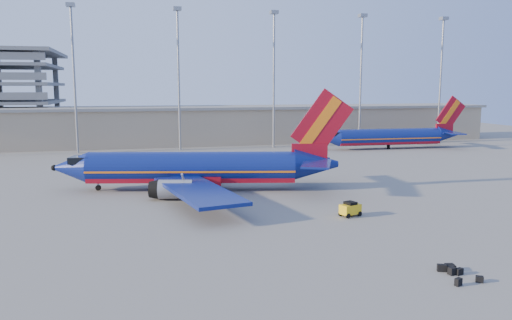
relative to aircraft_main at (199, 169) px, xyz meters
name	(u,v)px	position (x,y,z in m)	size (l,w,h in m)	color
ground	(258,195)	(6.39, -4.84, -2.72)	(220.00, 220.00, 0.00)	slate
terminal_building	(239,124)	(16.39, 53.16, 1.59)	(122.00, 16.00, 8.50)	#9C8B6B
light_mast_row	(227,64)	(11.39, 41.16, 14.83)	(101.60, 1.60, 28.65)	gray
aircraft_main	(199,169)	(0.00, 0.00, 0.00)	(37.15, 35.35, 12.74)	navy
aircraft_second	(392,137)	(45.15, 33.03, -0.18)	(32.78, 12.77, 11.10)	navy
baggage_tug	(350,209)	(13.09, -16.52, -1.95)	(2.36, 1.85, 1.48)	yellow
luggage_pile	(454,271)	(13.41, -32.94, -2.48)	(2.32, 3.07, 0.52)	black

